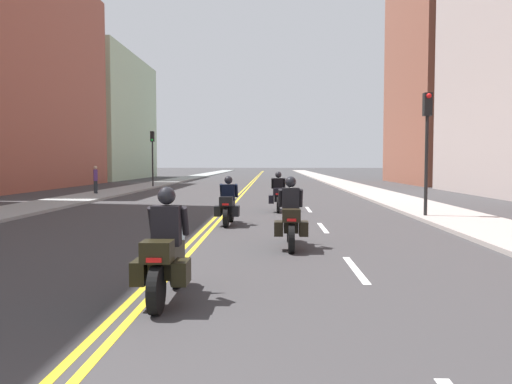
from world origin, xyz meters
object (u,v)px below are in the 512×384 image
object	(u,v)px
motorcycle_3	(278,195)
traffic_light_far	(152,149)
motorcycle_0	(166,256)
motorcycle_1	(291,220)
traffic_light_near	(427,131)
motorcycle_2	(228,205)
pedestrian_2	(96,180)

from	to	relation	value
motorcycle_3	traffic_light_far	xyz separation A→B (m)	(-9.56, 18.85, 2.38)
motorcycle_0	motorcycle_1	distance (m)	5.03
traffic_light_near	traffic_light_far	world-z (taller)	traffic_light_near
motorcycle_1	motorcycle_3	world-z (taller)	motorcycle_1
motorcycle_2	traffic_light_far	size ratio (longest dim) A/B	0.47
motorcycle_3	pedestrian_2	world-z (taller)	pedestrian_2
motorcycle_0	traffic_light_far	distance (m)	33.28
traffic_light_near	pedestrian_2	size ratio (longest dim) A/B	2.47
motorcycle_2	traffic_light_far	distance (m)	24.80
motorcycle_0	pedestrian_2	bearing A→B (deg)	111.47
motorcycle_0	traffic_light_near	world-z (taller)	traffic_light_near
motorcycle_1	motorcycle_3	distance (m)	8.79
traffic_light_near	motorcycle_3	bearing A→B (deg)	154.16
traffic_light_near	traffic_light_far	xyz separation A→B (m)	(-14.73, 21.36, -0.03)
motorcycle_2	traffic_light_near	size ratio (longest dim) A/B	0.47
pedestrian_2	motorcycle_0	bearing A→B (deg)	-2.63
motorcycle_2	traffic_light_near	distance (m)	7.53
motorcycle_0	traffic_light_near	bearing A→B (deg)	57.48
motorcycle_3	traffic_light_far	size ratio (longest dim) A/B	0.50
motorcycle_1	motorcycle_3	size ratio (longest dim) A/B	1.01
motorcycle_2	traffic_light_far	world-z (taller)	traffic_light_far
motorcycle_3	pedestrian_2	distance (m)	14.70
motorcycle_0	motorcycle_3	distance (m)	13.54
motorcycle_0	motorcycle_1	xyz separation A→B (m)	(1.95, 4.63, 0.00)
motorcycle_1	motorcycle_3	bearing A→B (deg)	91.83
motorcycle_2	pedestrian_2	distance (m)	17.09
motorcycle_0	motorcycle_3	bearing A→B (deg)	82.41
traffic_light_far	motorcycle_1	bearing A→B (deg)	-70.61
motorcycle_3	traffic_light_far	bearing A→B (deg)	118.05
traffic_light_far	motorcycle_3	bearing A→B (deg)	-63.10
motorcycle_1	motorcycle_2	distance (m)	4.64
traffic_light_near	pedestrian_2	bearing A→B (deg)	142.57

